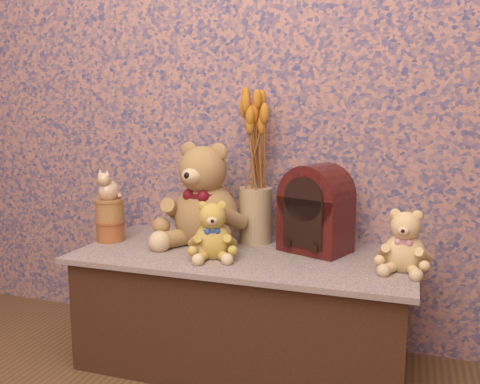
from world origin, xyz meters
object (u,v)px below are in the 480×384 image
Objects in this scene: cathedral_radio at (316,208)px; cat_figurine at (109,184)px; teddy_medium at (212,227)px; biscuit_tin_lower at (111,231)px; teddy_small at (405,238)px; ceramic_vase at (256,215)px; teddy_large at (206,190)px.

cathedral_radio reaches higher than cat_figurine.
teddy_medium reaches higher than biscuit_tin_lower.
teddy_small is 1.75× the size of cat_figurine.
cat_figurine is (-1.15, 0.02, 0.12)m from teddy_small.
cat_figurine is (0.00, 0.00, 0.19)m from biscuit_tin_lower.
teddy_small is 0.62m from ceramic_vase.
ceramic_vase is (0.18, 0.08, -0.11)m from teddy_large.
biscuit_tin_lower is (-1.15, 0.02, -0.07)m from teddy_small.
teddy_small is 1.97× the size of biscuit_tin_lower.
teddy_small is at bearing -1.13° from biscuit_tin_lower.
biscuit_tin_lower is (-0.49, 0.09, -0.07)m from teddy_medium.
biscuit_tin_lower is (-0.57, -0.17, -0.07)m from ceramic_vase.
ceramic_vase reaches higher than biscuit_tin_lower.
cathedral_radio reaches higher than teddy_small.
cathedral_radio is (0.44, 0.02, -0.05)m from teddy_large.
cathedral_radio is 1.50× the size of ceramic_vase.
ceramic_vase is 1.73× the size of cat_figurine.
ceramic_vase is at bearing 16.93° from biscuit_tin_lower.
cathedral_radio is at bearing 12.10° from teddy_large.
cathedral_radio is at bearing 7.61° from cat_figurine.
biscuit_tin_lower is 0.19m from cat_figurine.
teddy_large reaches higher than teddy_small.
teddy_small is (0.67, 0.06, -0.00)m from teddy_medium.
teddy_medium is 0.67m from teddy_small.
ceramic_vase is (-0.58, 0.20, -0.00)m from teddy_small.
teddy_medium is 0.51m from cat_figurine.
cathedral_radio is 2.94× the size of biscuit_tin_lower.
teddy_large is at bearing -155.29° from cathedral_radio.
cathedral_radio reaches higher than teddy_medium.
teddy_small is at bearing 0.58° from teddy_large.
biscuit_tin_lower is at bearing -150.42° from cathedral_radio.
teddy_small reaches higher than biscuit_tin_lower.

